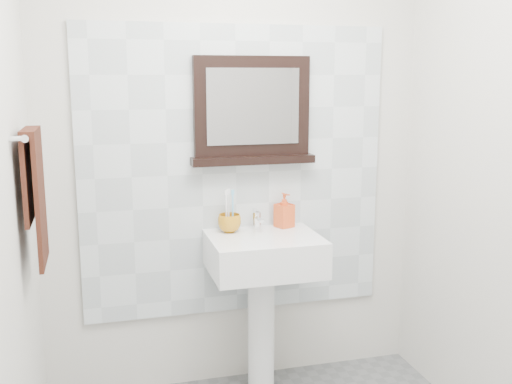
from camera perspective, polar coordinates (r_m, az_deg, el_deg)
back_wall at (r=3.11m, az=-2.00°, el=3.71°), size 2.00×0.01×2.50m
splashback at (r=3.12m, az=-1.94°, el=1.86°), size 1.60×0.02×1.50m
pedestal_sink at (r=3.05m, az=0.73°, el=-7.51°), size 0.55×0.44×0.96m
toothbrush_cup at (r=3.06m, az=-2.54°, el=-2.98°), size 0.12×0.12×0.09m
toothbrushes at (r=3.04m, az=-2.57°, el=-1.58°), size 0.05×0.04×0.21m
soap_dispenser at (r=3.15m, az=2.71°, el=-1.73°), size 0.11×0.11×0.18m
framed_mirror at (r=3.07m, az=-0.38°, el=7.53°), size 0.64×0.11×0.54m
towel_bar at (r=2.51m, az=-20.80°, el=5.21°), size 0.07×0.40×0.03m
hand_towel at (r=2.54m, az=-20.32°, el=0.50°), size 0.06×0.30×0.55m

